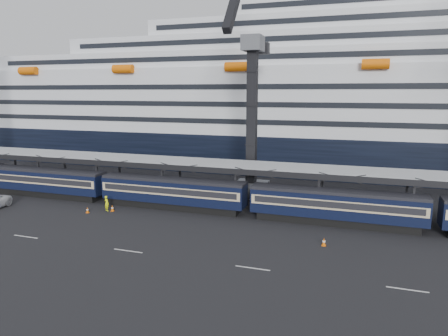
{
  "coord_description": "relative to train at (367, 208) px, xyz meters",
  "views": [
    {
      "loc": [
        -6.55,
        -34.7,
        14.69
      ],
      "look_at": [
        -21.11,
        10.0,
        5.65
      ],
      "focal_mm": 32.0,
      "sensor_mm": 36.0,
      "label": 1
    }
  ],
  "objects": [
    {
      "name": "ground",
      "position": [
        4.65,
        -10.0,
        -2.2
      ],
      "size": [
        260.0,
        260.0,
        0.0
      ],
      "primitive_type": "plane",
      "color": "black",
      "rests_on": "ground"
    },
    {
      "name": "traffic_cone_c",
      "position": [
        -4.02,
        -7.0,
        -1.79
      ],
      "size": [
        0.42,
        0.42,
        0.84
      ],
      "color": "#E56107",
      "rests_on": "ground"
    },
    {
      "name": "cruise_ship",
      "position": [
        3.57,
        35.99,
        10.14
      ],
      "size": [
        214.09,
        28.84,
        34.0
      ],
      "color": "black",
      "rests_on": "ground"
    },
    {
      "name": "traffic_cone_a",
      "position": [
        -29.99,
        -3.5,
        -1.81
      ],
      "size": [
        0.4,
        0.4,
        0.79
      ],
      "color": "#E56107",
      "rests_on": "ground"
    },
    {
      "name": "crane_dark_near",
      "position": [
        -15.35,
        8.59,
        9.73
      ],
      "size": [
        4.5,
        17.75,
        35.08
      ],
      "color": "#46484D",
      "rests_on": "ground"
    },
    {
      "name": "worker",
      "position": [
        -30.69,
        -3.63,
        -1.23
      ],
      "size": [
        0.83,
        0.71,
        1.94
      ],
      "primitive_type": "imported",
      "rotation": [
        0.0,
        0.0,
        2.73
      ],
      "color": "#E3F00C",
      "rests_on": "ground"
    },
    {
      "name": "train",
      "position": [
        0.0,
        0.0,
        0.0
      ],
      "size": [
        133.05,
        3.0,
        4.05
      ],
      "color": "black",
      "rests_on": "ground"
    },
    {
      "name": "canopy",
      "position": [
        4.65,
        4.0,
        3.05
      ],
      "size": [
        130.0,
        6.25,
        5.53
      ],
      "color": "#9CA0A4",
      "rests_on": "ground"
    },
    {
      "name": "traffic_cone_b",
      "position": [
        -32.5,
        -5.06,
        -1.83
      ],
      "size": [
        0.37,
        0.37,
        0.75
      ],
      "color": "#E56107",
      "rests_on": "ground"
    }
  ]
}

